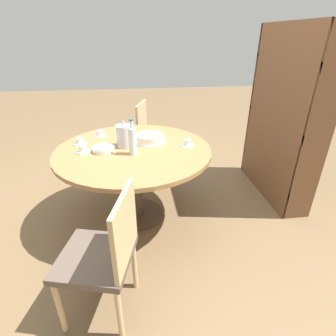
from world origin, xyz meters
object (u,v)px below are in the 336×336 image
at_px(cup_c, 80,142).
at_px(cup_d, 100,134).
at_px(cake_main, 150,138).
at_px(water_bottle, 133,140).
at_px(cup_a, 83,150).
at_px(cup_b, 187,143).
at_px(chair_b, 153,135).
at_px(coffee_pot, 124,135).
at_px(chair_a, 105,253).
at_px(bookshelf, 282,122).

distance_m(cup_c, cup_d, 0.26).
bearing_deg(cup_d, cake_main, 64.19).
relative_size(water_bottle, cup_a, 2.50).
relative_size(cup_b, cup_c, 1.00).
bearing_deg(cake_main, cup_b, 66.96).
bearing_deg(chair_b, coffee_pot, 178.43).
bearing_deg(cup_b, cake_main, -113.04).
distance_m(chair_b, cup_d, 0.87).
relative_size(chair_a, cup_a, 7.33).
bearing_deg(cup_c, chair_b, 137.91).
bearing_deg(chair_b, chair_a, -175.05).
relative_size(water_bottle, cup_c, 2.50).
bearing_deg(cup_a, water_bottle, 77.27).
relative_size(bookshelf, cup_b, 14.28).
distance_m(chair_a, coffee_pot, 1.12).
distance_m(chair_b, cup_c, 1.12).
xyz_separation_m(chair_a, cake_main, (-1.13, 0.35, 0.28)).
relative_size(chair_a, cup_c, 7.33).
xyz_separation_m(coffee_pot, cup_b, (0.06, 0.56, -0.08)).
xyz_separation_m(chair_b, water_bottle, (1.10, -0.24, 0.36)).
height_order(bookshelf, cup_a, bookshelf).
height_order(chair_a, bookshelf, bookshelf).
xyz_separation_m(bookshelf, water_bottle, (0.40, -1.54, 0.03)).
bearing_deg(cake_main, bookshelf, 95.90).
relative_size(chair_b, cake_main, 3.18).
bearing_deg(cup_b, cup_c, -99.90).
xyz_separation_m(chair_b, bookshelf, (0.70, 1.29, 0.34)).
bearing_deg(bookshelf, cake_main, 95.90).
bearing_deg(chair_b, cup_d, 154.45).
height_order(cup_c, cup_d, same).
bearing_deg(coffee_pot, bookshelf, 97.87).
bearing_deg(cake_main, cup_a, -74.35).
relative_size(chair_b, cup_d, 7.33).
bearing_deg(chair_a, chair_b, -177.97).
distance_m(bookshelf, coffee_pot, 1.63).
bearing_deg(cup_a, coffee_pot, 103.40).
xyz_separation_m(cake_main, cup_a, (0.16, -0.59, -0.01)).
height_order(water_bottle, cup_d, water_bottle).
distance_m(cake_main, cup_b, 0.36).
bearing_deg(water_bottle, bookshelf, 104.70).
bearing_deg(water_bottle, chair_a, -12.54).
relative_size(cake_main, cup_a, 2.30).
bearing_deg(cup_c, cup_a, 17.02).
bearing_deg(cup_c, cup_b, 80.10).
bearing_deg(cup_d, chair_b, 136.98).
bearing_deg(chair_a, cup_d, -160.10).
distance_m(chair_b, bookshelf, 1.51).
xyz_separation_m(chair_a, cup_d, (-1.37, -0.13, 0.26)).
height_order(chair_b, cup_d, chair_b).
xyz_separation_m(bookshelf, cup_b, (0.28, -1.05, -0.07)).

